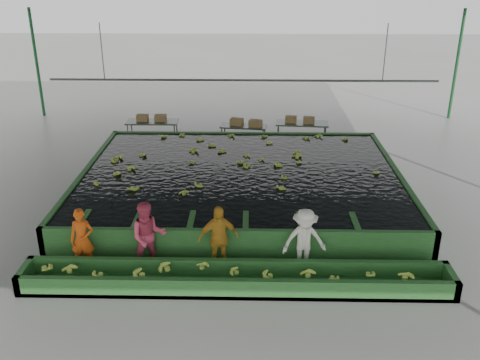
{
  "coord_description": "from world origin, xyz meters",
  "views": [
    {
      "loc": [
        0.33,
        -14.09,
        7.16
      ],
      "look_at": [
        0.0,
        0.5,
        1.0
      ],
      "focal_mm": 40.0,
      "sensor_mm": 36.0,
      "label": 1
    }
  ],
  "objects_px": {
    "sorting_trough": "(236,279)",
    "worker_a": "(82,239)",
    "packing_table_left": "(153,132)",
    "flotation_tank": "(241,184)",
    "box_stack_right": "(300,123)",
    "packing_table_mid": "(243,135)",
    "box_stack_mid": "(246,126)",
    "packing_table_right": "(301,134)",
    "worker_d": "(304,241)",
    "box_stack_left": "(152,121)",
    "worker_b": "(148,236)",
    "worker_c": "(218,239)"
  },
  "relations": [
    {
      "from": "sorting_trough",
      "to": "worker_c",
      "type": "distance_m",
      "value": 1.1
    },
    {
      "from": "packing_table_mid",
      "to": "box_stack_left",
      "type": "height_order",
      "value": "box_stack_left"
    },
    {
      "from": "worker_d",
      "to": "box_stack_mid",
      "type": "bearing_deg",
      "value": 91.38
    },
    {
      "from": "worker_b",
      "to": "worker_a",
      "type": "bearing_deg",
      "value": 164.36
    },
    {
      "from": "worker_d",
      "to": "packing_table_right",
      "type": "bearing_deg",
      "value": 77.67
    },
    {
      "from": "packing_table_mid",
      "to": "box_stack_left",
      "type": "relative_size",
      "value": 1.54
    },
    {
      "from": "flotation_tank",
      "to": "sorting_trough",
      "type": "relative_size",
      "value": 1.0
    },
    {
      "from": "sorting_trough",
      "to": "packing_table_right",
      "type": "height_order",
      "value": "packing_table_right"
    },
    {
      "from": "sorting_trough",
      "to": "worker_a",
      "type": "bearing_deg",
      "value": 167.99
    },
    {
      "from": "packing_table_right",
      "to": "worker_a",
      "type": "bearing_deg",
      "value": -123.01
    },
    {
      "from": "worker_c",
      "to": "worker_b",
      "type": "bearing_deg",
      "value": 165.13
    },
    {
      "from": "packing_table_mid",
      "to": "box_stack_left",
      "type": "xyz_separation_m",
      "value": [
        -3.73,
        0.18,
        0.53
      ]
    },
    {
      "from": "packing_table_mid",
      "to": "box_stack_right",
      "type": "distance_m",
      "value": 2.32
    },
    {
      "from": "box_stack_right",
      "to": "worker_a",
      "type": "bearing_deg",
      "value": -122.72
    },
    {
      "from": "packing_table_mid",
      "to": "packing_table_right",
      "type": "xyz_separation_m",
      "value": [
        2.35,
        0.08,
        0.06
      ]
    },
    {
      "from": "packing_table_left",
      "to": "packing_table_mid",
      "type": "xyz_separation_m",
      "value": [
        3.71,
        -0.17,
        -0.06
      ]
    },
    {
      "from": "flotation_tank",
      "to": "worker_d",
      "type": "relative_size",
      "value": 6.07
    },
    {
      "from": "worker_b",
      "to": "packing_table_right",
      "type": "xyz_separation_m",
      "value": [
        4.5,
        9.41,
        -0.41
      ]
    },
    {
      "from": "worker_a",
      "to": "box_stack_mid",
      "type": "relative_size",
      "value": 1.24
    },
    {
      "from": "worker_d",
      "to": "packing_table_right",
      "type": "distance_m",
      "value": 9.45
    },
    {
      "from": "worker_c",
      "to": "packing_table_mid",
      "type": "xyz_separation_m",
      "value": [
        0.46,
        9.33,
        -0.44
      ]
    },
    {
      "from": "sorting_trough",
      "to": "worker_c",
      "type": "xyz_separation_m",
      "value": [
        -0.45,
        0.8,
        0.61
      ]
    },
    {
      "from": "packing_table_left",
      "to": "box_stack_right",
      "type": "distance_m",
      "value": 5.99
    },
    {
      "from": "worker_d",
      "to": "packing_table_mid",
      "type": "height_order",
      "value": "worker_d"
    },
    {
      "from": "packing_table_right",
      "to": "flotation_tank",
      "type": "bearing_deg",
      "value": -114.72
    },
    {
      "from": "packing_table_mid",
      "to": "box_stack_mid",
      "type": "height_order",
      "value": "box_stack_mid"
    },
    {
      "from": "box_stack_mid",
      "to": "box_stack_right",
      "type": "bearing_deg",
      "value": 2.88
    },
    {
      "from": "worker_b",
      "to": "box_stack_mid",
      "type": "bearing_deg",
      "value": 60.7
    },
    {
      "from": "worker_a",
      "to": "packing_table_left",
      "type": "distance_m",
      "value": 9.5
    },
    {
      "from": "packing_table_left",
      "to": "worker_a",
      "type": "bearing_deg",
      "value": -90.31
    },
    {
      "from": "worker_a",
      "to": "packing_table_right",
      "type": "xyz_separation_m",
      "value": [
        6.11,
        9.41,
        -0.32
      ]
    },
    {
      "from": "sorting_trough",
      "to": "packing_table_left",
      "type": "height_order",
      "value": "packing_table_left"
    },
    {
      "from": "worker_b",
      "to": "box_stack_right",
      "type": "height_order",
      "value": "worker_b"
    },
    {
      "from": "worker_b",
      "to": "packing_table_mid",
      "type": "xyz_separation_m",
      "value": [
        2.15,
        9.33,
        -0.47
      ]
    },
    {
      "from": "flotation_tank",
      "to": "box_stack_right",
      "type": "height_order",
      "value": "box_stack_right"
    },
    {
      "from": "worker_a",
      "to": "packing_table_left",
      "type": "height_order",
      "value": "worker_a"
    },
    {
      "from": "flotation_tank",
      "to": "packing_table_mid",
      "type": "distance_m",
      "value": 5.03
    },
    {
      "from": "worker_a",
      "to": "packing_table_mid",
      "type": "distance_m",
      "value": 10.07
    },
    {
      "from": "box_stack_right",
      "to": "box_stack_left",
      "type": "bearing_deg",
      "value": 178.67
    },
    {
      "from": "packing_table_left",
      "to": "packing_table_mid",
      "type": "bearing_deg",
      "value": -2.58
    },
    {
      "from": "sorting_trough",
      "to": "flotation_tank",
      "type": "bearing_deg",
      "value": 90.0
    },
    {
      "from": "box_stack_right",
      "to": "packing_table_right",
      "type": "bearing_deg",
      "value": 22.4
    },
    {
      "from": "packing_table_mid",
      "to": "box_stack_mid",
      "type": "xyz_separation_m",
      "value": [
        0.1,
        -0.07,
        0.42
      ]
    },
    {
      "from": "box_stack_left",
      "to": "box_stack_mid",
      "type": "relative_size",
      "value": 0.93
    },
    {
      "from": "flotation_tank",
      "to": "packing_table_left",
      "type": "relative_size",
      "value": 4.8
    },
    {
      "from": "sorting_trough",
      "to": "packing_table_left",
      "type": "distance_m",
      "value": 10.95
    },
    {
      "from": "packing_table_left",
      "to": "worker_b",
      "type": "bearing_deg",
      "value": -80.63
    },
    {
      "from": "worker_c",
      "to": "packing_table_right",
      "type": "xyz_separation_m",
      "value": [
        2.8,
        9.41,
        -0.38
      ]
    },
    {
      "from": "worker_d",
      "to": "box_stack_mid",
      "type": "distance_m",
      "value": 9.39
    },
    {
      "from": "worker_c",
      "to": "flotation_tank",
      "type": "bearing_deg",
      "value": 69.15
    }
  ]
}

